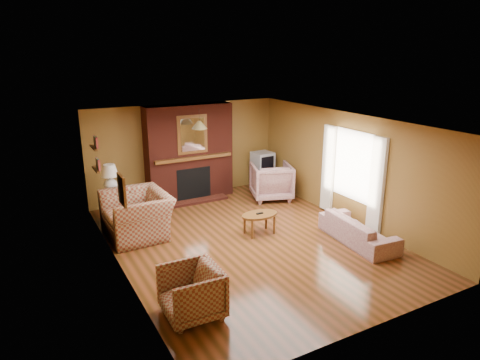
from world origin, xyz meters
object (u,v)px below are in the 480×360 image
table_lamp (110,177)px  crt_tv (263,161)px  fireplace (189,153)px  coffee_table (260,217)px  plaid_armchair (191,292)px  floral_sofa (358,230)px  floral_armchair (271,181)px  plaid_loveseat (137,215)px  side_table (113,206)px  tv_stand (262,178)px

table_lamp → crt_tv: 4.17m
fireplace → coffee_table: (0.39, -2.79, -0.81)m
coffee_table → fireplace: bearing=97.9°
plaid_armchair → coffee_table: 3.08m
floral_sofa → floral_armchair: bearing=7.1°
floral_sofa → crt_tv: bearing=3.1°
floral_armchair → crt_tv: crt_tv is taller
floral_armchair → coffee_table: floral_armchair is taller
floral_armchair → crt_tv: size_ratio=1.85×
fireplace → floral_armchair: (1.80, -1.02, -0.73)m
fireplace → plaid_armchair: (-1.95, -4.79, -0.81)m
floral_sofa → crt_tv: size_ratio=3.28×
plaid_armchair → floral_armchair: (3.75, 3.77, 0.08)m
fireplace → plaid_loveseat: (-1.85, -1.67, -0.73)m
plaid_armchair → side_table: size_ratio=1.25×
side_table → table_lamp: 0.68m
floral_armchair → crt_tv: (0.25, 0.83, 0.32)m
plaid_loveseat → floral_armchair: size_ratio=1.39×
table_lamp → tv_stand: bearing=4.8°
fireplace → floral_armchair: fireplace is taller
table_lamp → fireplace: bearing=14.3°
floral_sofa → table_lamp: bearing=53.8°
plaid_loveseat → side_table: size_ratio=2.11×
fireplace → side_table: fireplace is taller
fireplace → floral_armchair: 2.20m
plaid_loveseat → tv_stand: 4.18m
fireplace → side_table: 2.33m
floral_armchair → coffee_table: bearing=70.8°
fireplace → crt_tv: 2.10m
coffee_table → side_table: (-2.49, 2.25, -0.05)m
tv_stand → table_lamp: bearing=-173.8°
side_table → floral_armchair: bearing=-7.1°
plaid_armchair → tv_stand: plaid_armchair is taller
coffee_table → side_table: size_ratio=1.20×
fireplace → plaid_armchair: bearing=-112.2°
coffee_table → side_table: 3.36m
plaid_armchair → table_lamp: table_lamp is taller
floral_sofa → crt_tv: crt_tv is taller
floral_sofa → coffee_table: floral_sofa is taller
plaid_loveseat → table_lamp: table_lamp is taller
fireplace → tv_stand: (2.05, -0.18, -0.91)m
table_lamp → side_table: bearing=0.0°
coffee_table → tv_stand: size_ratio=1.45×
plaid_loveseat → plaid_armchair: (-0.10, -3.12, -0.08)m
fireplace → crt_tv: fireplace is taller
crt_tv → fireplace: bearing=174.7°
plaid_armchair → crt_tv: (4.00, 4.60, 0.41)m
crt_tv → table_lamp: bearing=-175.3°
table_lamp → crt_tv: (4.15, 0.34, -0.23)m
floral_armchair → crt_tv: 0.93m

